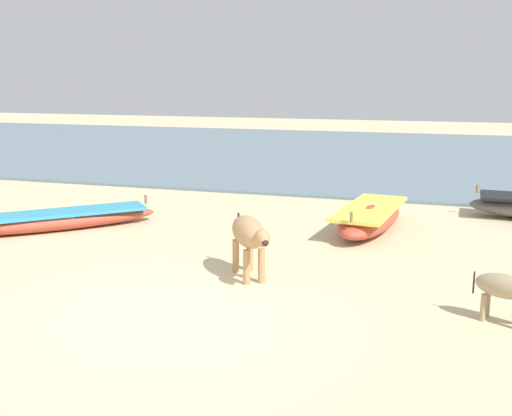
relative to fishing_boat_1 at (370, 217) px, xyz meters
The scene contains 6 objects.
ground 6.00m from the fishing_boat_1, 110.31° to the right, with size 80.00×80.00×0.00m, color beige.
sea_water 13.30m from the fishing_boat_1, 99.00° to the left, with size 60.00×20.00×0.08m, color slate.
fishing_boat_1 is the anchor object (origin of this frame).
fishing_boat_4 6.80m from the fishing_boat_1, 162.97° to the right, with size 3.81×3.61×0.60m.
cow_adult_tan 4.12m from the fishing_boat_1, 111.49° to the right, with size 1.12×1.43×1.02m.
calf_near_dun 5.16m from the fishing_boat_1, 63.10° to the right, with size 1.02×0.58×0.68m.
Camera 1 is at (3.49, -7.27, 3.24)m, focal length 42.77 mm.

